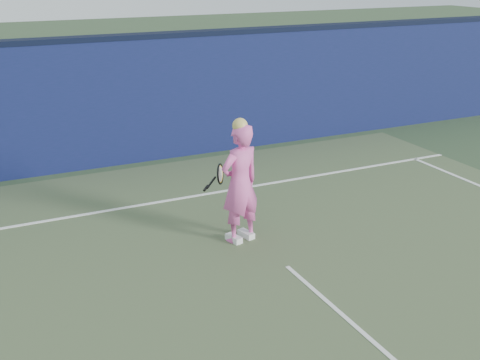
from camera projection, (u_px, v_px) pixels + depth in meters
ground at (327, 302)px, 7.39m from camera, size 80.00×80.00×0.00m
backstop_wall at (158, 99)px, 12.48m from camera, size 24.00×0.40×2.50m
wall_cap at (155, 35)px, 12.03m from camera, size 24.00×0.42×0.10m
player at (240, 183)px, 8.74m from camera, size 0.74×0.58×1.88m
racket at (219, 175)px, 9.11m from camera, size 0.51×0.42×0.33m
court_lines at (343, 315)px, 7.10m from camera, size 11.00×12.04×0.01m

